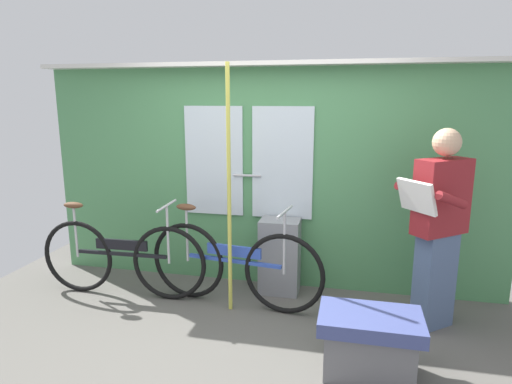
{
  "coord_description": "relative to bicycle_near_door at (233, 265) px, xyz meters",
  "views": [
    {
      "loc": [
        0.83,
        -2.9,
        1.9
      ],
      "look_at": [
        0.04,
        0.62,
        1.12
      ],
      "focal_mm": 30.89,
      "sensor_mm": 36.0,
      "label": 1
    }
  ],
  "objects": [
    {
      "name": "handrail_pole",
      "position": [
        -0.0,
        -0.09,
        0.7
      ],
      "size": [
        0.04,
        0.04,
        2.18
      ],
      "primitive_type": "cylinder",
      "color": "#C6C14C",
      "rests_on": "ground_plane"
    },
    {
      "name": "passenger_reading_newspaper",
      "position": [
        1.73,
        -0.01,
        0.49
      ],
      "size": [
        0.62,
        0.59,
        1.67
      ],
      "rotation": [
        0.0,
        0.0,
        3.82
      ],
      "color": "slate",
      "rests_on": "ground_plane"
    },
    {
      "name": "ground_plane",
      "position": [
        0.21,
        -0.77,
        -0.41
      ],
      "size": [
        5.62,
        4.33,
        0.04
      ],
      "primitive_type": "cube",
      "color": "#56544F"
    },
    {
      "name": "train_door_wall",
      "position": [
        0.2,
        0.59,
        0.77
      ],
      "size": [
        4.62,
        0.28,
        2.22
      ],
      "color": "#4C8C56",
      "rests_on": "ground_plane"
    },
    {
      "name": "bicycle_near_door",
      "position": [
        0.0,
        0.0,
        0.0
      ],
      "size": [
        1.69,
        0.44,
        0.95
      ],
      "rotation": [
        0.0,
        0.0,
        -0.13
      ],
      "color": "black",
      "rests_on": "ground_plane"
    },
    {
      "name": "bicycle_leaning_behind",
      "position": [
        -1.11,
        -0.04,
        -0.01
      ],
      "size": [
        1.68,
        0.44,
        0.94
      ],
      "rotation": [
        0.0,
        0.0,
        0.03
      ],
      "color": "black",
      "rests_on": "ground_plane"
    },
    {
      "name": "trash_bin_by_wall",
      "position": [
        0.37,
        0.37,
        -0.02
      ],
      "size": [
        0.39,
        0.28,
        0.74
      ],
      "primitive_type": "cube",
      "color": "gray",
      "rests_on": "ground_plane"
    },
    {
      "name": "bench_seat_corner",
      "position": [
        1.2,
        -0.82,
        -0.15
      ],
      "size": [
        0.7,
        0.44,
        0.45
      ],
      "color": "#3D477F",
      "rests_on": "ground_plane"
    }
  ]
}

